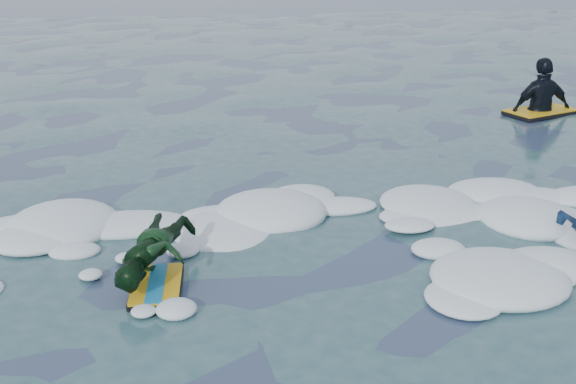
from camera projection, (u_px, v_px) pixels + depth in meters
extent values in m
plane|color=#1C2A45|center=(304.00, 284.00, 6.46)|extent=(120.00, 120.00, 0.00)
cube|color=black|center=(157.00, 286.00, 6.36)|extent=(0.48, 0.82, 0.04)
cube|color=gold|center=(156.00, 284.00, 6.35)|extent=(0.46, 0.80, 0.01)
cube|color=#1776B0|center=(156.00, 283.00, 6.35)|extent=(0.18, 0.77, 0.00)
imported|color=#103B15|center=(156.00, 254.00, 6.47)|extent=(0.97, 1.33, 0.45)
cube|color=black|center=(540.00, 112.00, 12.28)|extent=(1.37, 1.07, 0.06)
cube|color=gold|center=(541.00, 110.00, 12.26)|extent=(1.34, 1.03, 0.02)
imported|color=black|center=(540.00, 111.00, 12.27)|extent=(1.10, 0.53, 1.82)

